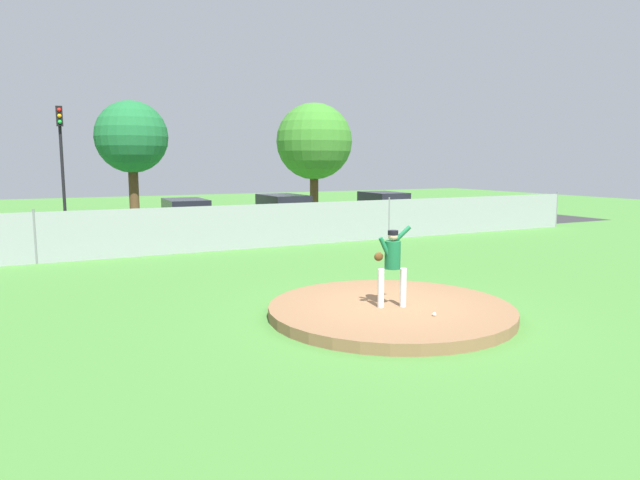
% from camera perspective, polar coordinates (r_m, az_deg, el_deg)
% --- Properties ---
extents(ground_plane, '(80.00, 80.00, 0.00)m').
position_cam_1_polar(ground_plane, '(17.05, -4.11, -2.81)').
color(ground_plane, '#427A33').
extents(asphalt_strip, '(44.00, 7.00, 0.01)m').
position_cam_1_polar(asphalt_strip, '(25.03, -11.58, 0.47)').
color(asphalt_strip, '#2B2B2D').
rests_on(asphalt_strip, ground_plane).
extents(pitchers_mound, '(5.07, 5.07, 0.22)m').
position_cam_1_polar(pitchers_mound, '(11.84, 7.16, -7.08)').
color(pitchers_mound, brown).
rests_on(pitchers_mound, ground_plane).
extents(pitcher_youth, '(0.80, 0.32, 1.67)m').
position_cam_1_polar(pitcher_youth, '(11.45, 7.31, -2.02)').
color(pitcher_youth, silver).
rests_on(pitcher_youth, pitchers_mound).
extents(baseball, '(0.07, 0.07, 0.07)m').
position_cam_1_polar(baseball, '(11.11, 11.50, -7.38)').
color(baseball, white).
rests_on(baseball, pitchers_mound).
extents(chainlink_fence, '(32.92, 0.07, 1.73)m').
position_cam_1_polar(chainlink_fence, '(20.65, -8.39, 1.28)').
color(chainlink_fence, gray).
rests_on(chainlink_fence, ground_plane).
extents(parked_car_silver, '(1.97, 4.82, 1.70)m').
position_cam_1_polar(parked_car_silver, '(25.73, -3.75, 2.63)').
color(parked_car_silver, '#B7BABF').
rests_on(parked_car_silver, ground_plane).
extents(parked_car_white, '(2.03, 4.86, 1.65)m').
position_cam_1_polar(parked_car_white, '(29.25, 6.42, 3.18)').
color(parked_car_white, silver).
rests_on(parked_car_white, ground_plane).
extents(parked_car_slate, '(1.91, 4.83, 1.59)m').
position_cam_1_polar(parked_car_slate, '(25.03, -13.44, 2.18)').
color(parked_car_slate, slate).
rests_on(parked_car_slate, ground_plane).
extents(traffic_cone_orange, '(0.40, 0.40, 0.55)m').
position_cam_1_polar(traffic_cone_orange, '(22.82, -5.86, 0.53)').
color(traffic_cone_orange, orange).
rests_on(traffic_cone_orange, asphalt_strip).
extents(traffic_light_near, '(0.28, 0.46, 5.69)m').
position_cam_1_polar(traffic_light_near, '(28.63, -24.76, 8.50)').
color(traffic_light_near, black).
rests_on(traffic_light_near, ground_plane).
extents(tree_slender_far, '(3.83, 3.83, 6.44)m').
position_cam_1_polar(tree_slender_far, '(32.15, -18.57, 9.81)').
color(tree_slender_far, '#4C331E').
rests_on(tree_slender_far, ground_plane).
extents(tree_broad_right, '(4.73, 4.73, 6.83)m').
position_cam_1_polar(tree_broad_right, '(35.54, -0.60, 9.93)').
color(tree_broad_right, '#4C331E').
rests_on(tree_broad_right, ground_plane).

